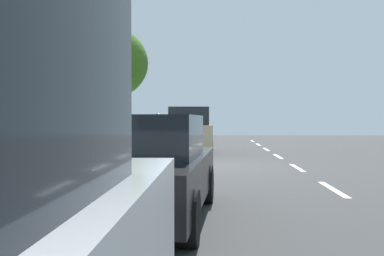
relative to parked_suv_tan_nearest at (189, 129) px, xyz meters
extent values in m
plane|color=#373737|center=(-0.68, 5.83, -1.03)|extent=(56.22, 56.22, 0.00)
cube|color=#AEA3A8|center=(2.70, 5.83, -0.95)|extent=(3.27, 35.14, 0.15)
cube|color=gray|center=(0.99, 5.83, -0.95)|extent=(0.16, 35.14, 0.15)
cube|color=white|center=(-3.65, -10.64, -1.02)|extent=(0.14, 2.20, 0.01)
cube|color=white|center=(-3.65, -6.44, -1.02)|extent=(0.14, 2.20, 0.01)
cube|color=white|center=(-3.65, -2.24, -1.02)|extent=(0.14, 2.20, 0.01)
cube|color=white|center=(-3.65, 1.96, -1.02)|extent=(0.14, 2.20, 0.01)
cube|color=white|center=(-3.65, 6.16, -1.02)|extent=(0.14, 2.20, 0.01)
cube|color=white|center=(-3.65, 10.36, -1.02)|extent=(0.14, 2.20, 0.01)
cube|color=white|center=(-0.48, 5.83, -1.02)|extent=(0.12, 35.14, 0.01)
cube|color=tan|center=(0.00, 0.00, -0.25)|extent=(2.16, 4.80, 0.90)
cube|color=black|center=(0.00, 0.00, 0.58)|extent=(1.84, 3.19, 0.76)
cylinder|color=black|center=(0.79, 1.50, -0.65)|extent=(0.26, 0.77, 0.76)
cylinder|color=black|center=(-0.96, 1.41, -0.65)|extent=(0.26, 0.77, 0.76)
cylinder|color=black|center=(0.96, -1.41, -0.65)|extent=(0.26, 0.77, 0.76)
cylinder|color=black|center=(-0.79, -1.50, -0.65)|extent=(0.26, 0.77, 0.76)
cube|color=black|center=(-0.17, 13.36, -0.43)|extent=(1.98, 4.48, 0.64)
cube|color=black|center=(-0.17, 13.36, 0.19)|extent=(1.65, 2.18, 0.60)
cylinder|color=black|center=(0.71, 14.68, -0.70)|extent=(0.25, 0.67, 0.66)
cylinder|color=black|center=(-0.91, 14.77, -0.70)|extent=(0.25, 0.67, 0.66)
cylinder|color=black|center=(0.57, 11.96, -0.70)|extent=(0.25, 0.67, 0.66)
cylinder|color=black|center=(-1.05, 12.04, -0.70)|extent=(0.25, 0.67, 0.66)
torus|color=black|center=(0.07, 5.17, -0.65)|extent=(0.67, 0.41, 0.74)
torus|color=black|center=(0.97, 5.69, -0.65)|extent=(0.67, 0.41, 0.74)
cylinder|color=black|center=(0.41, 5.36, -0.56)|extent=(0.58, 0.35, 0.55)
cylinder|color=black|center=(0.72, 5.54, -0.57)|extent=(0.14, 0.10, 0.51)
cylinder|color=black|center=(0.45, 5.39, -0.31)|extent=(0.65, 0.40, 0.05)
cylinder|color=black|center=(0.82, 5.60, -0.74)|extent=(0.32, 0.21, 0.20)
cylinder|color=black|center=(0.87, 5.63, -0.49)|extent=(0.25, 0.16, 0.36)
cylinder|color=black|center=(0.10, 5.19, -0.48)|extent=(0.12, 0.09, 0.36)
cube|color=black|center=(0.77, 5.57, -0.28)|extent=(0.26, 0.21, 0.05)
cylinder|color=black|center=(0.14, 5.21, -0.24)|extent=(0.25, 0.41, 0.03)
cylinder|color=#C6B284|center=(0.65, 5.05, -0.62)|extent=(0.15, 0.15, 0.81)
cylinder|color=#C6B284|center=(0.78, 4.90, -0.62)|extent=(0.15, 0.15, 0.81)
cube|color=white|center=(0.72, 4.98, 0.07)|extent=(0.42, 0.44, 0.57)
cylinder|color=white|center=(0.55, 5.18, 0.04)|extent=(0.10, 0.10, 0.54)
cylinder|color=white|center=(0.88, 4.77, 0.04)|extent=(0.10, 0.10, 0.54)
sphere|color=tan|center=(0.72, 4.98, 0.47)|extent=(0.23, 0.23, 0.23)
sphere|color=navy|center=(0.72, 4.98, 0.51)|extent=(0.25, 0.25, 0.25)
cube|color=black|center=(0.87, 5.10, 0.09)|extent=(0.33, 0.35, 0.44)
cylinder|color=#4F4920|center=(2.15, 6.74, 0.24)|extent=(0.29, 0.29, 2.24)
ellipsoid|color=#37651B|center=(2.15, 6.74, 2.11)|extent=(2.71, 2.71, 2.25)
camera|label=1|loc=(-1.22, 19.87, 0.43)|focal=42.16mm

